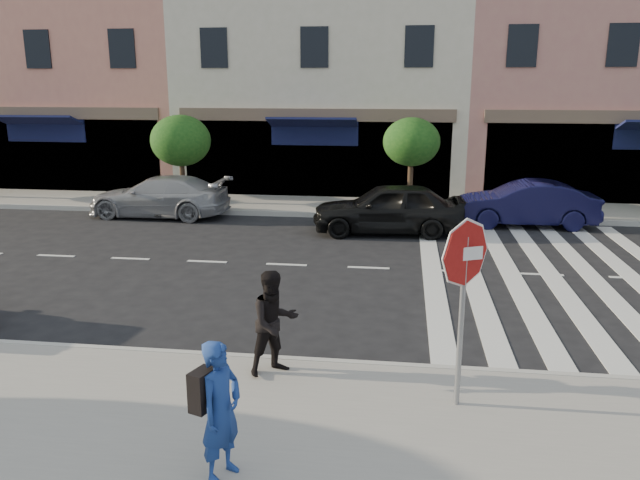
{
  "coord_description": "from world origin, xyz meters",
  "views": [
    {
      "loc": [
        2.73,
        -10.33,
        4.35
      ],
      "look_at": [
        1.21,
        1.1,
        1.4
      ],
      "focal_mm": 35.0,
      "sensor_mm": 36.0,
      "label": 1
    }
  ],
  "objects": [
    {
      "name": "street_tree_wb",
      "position": [
        -5.0,
        10.8,
        2.31
      ],
      "size": [
        2.1,
        2.1,
        3.06
      ],
      "color": "#473323",
      "rests_on": "sidewalk_far"
    },
    {
      "name": "building_east_mid",
      "position": [
        11.5,
        17.0,
        6.5
      ],
      "size": [
        13.0,
        9.0,
        13.0
      ],
      "primitive_type": "cube",
      "color": "tan",
      "rests_on": "ground"
    },
    {
      "name": "walker",
      "position": [
        0.95,
        -2.0,
        0.93
      ],
      "size": [
        0.97,
        0.94,
        1.57
      ],
      "primitive_type": "imported",
      "rotation": [
        0.0,
        0.0,
        0.67
      ],
      "color": "black",
      "rests_on": "sidewalk_near"
    },
    {
      "name": "photographer",
      "position": [
        0.89,
        -4.54,
        0.94
      ],
      "size": [
        0.56,
        0.67,
        1.58
      ],
      "primitive_type": "imported",
      "rotation": [
        0.0,
        0.0,
        1.21
      ],
      "color": "navy",
      "rests_on": "sidewalk_near"
    },
    {
      "name": "street_tree_c",
      "position": [
        3.0,
        10.8,
        2.36
      ],
      "size": [
        1.9,
        1.9,
        3.04
      ],
      "color": "#473323",
      "rests_on": "sidewalk_far"
    },
    {
      "name": "ground",
      "position": [
        0.0,
        0.0,
        0.0
      ],
      "size": [
        120.0,
        120.0,
        0.0
      ],
      "primitive_type": "plane",
      "color": "black",
      "rests_on": "ground"
    },
    {
      "name": "building_west_mid",
      "position": [
        -11.0,
        17.0,
        7.0
      ],
      "size": [
        10.0,
        9.0,
        14.0
      ],
      "primitive_type": "cube",
      "color": "tan",
      "rests_on": "ground"
    },
    {
      "name": "car_far_left",
      "position": [
        -5.17,
        8.96,
        0.67
      ],
      "size": [
        4.67,
        2.02,
        1.34
      ],
      "primitive_type": "imported",
      "rotation": [
        0.0,
        0.0,
        -1.6
      ],
      "color": "gray",
      "rests_on": "ground"
    },
    {
      "name": "car_far_right",
      "position": [
        6.5,
        9.1,
        0.69
      ],
      "size": [
        4.25,
        1.59,
        1.39
      ],
      "primitive_type": "imported",
      "rotation": [
        0.0,
        0.0,
        -1.54
      ],
      "color": "black",
      "rests_on": "ground"
    },
    {
      "name": "sidewalk_far",
      "position": [
        0.0,
        11.0,
        0.07
      ],
      "size": [
        60.0,
        3.0,
        0.15
      ],
      "primitive_type": "cube",
      "color": "gray",
      "rests_on": "ground"
    },
    {
      "name": "stop_sign",
      "position": [
        3.55,
        -2.62,
        2.0
      ],
      "size": [
        0.83,
        0.4,
        2.56
      ],
      "rotation": [
        0.0,
        0.0,
        0.42
      ],
      "color": "gray",
      "rests_on": "sidewalk_near"
    },
    {
      "name": "sidewalk_near",
      "position": [
        0.0,
        -3.75,
        0.07
      ],
      "size": [
        60.0,
        4.5,
        0.15
      ],
      "primitive_type": "cube",
      "color": "gray",
      "rests_on": "ground"
    },
    {
      "name": "building_centre",
      "position": [
        -0.5,
        17.0,
        5.5
      ],
      "size": [
        11.0,
        9.0,
        11.0
      ],
      "primitive_type": "cube",
      "color": "beige",
      "rests_on": "ground"
    },
    {
      "name": "car_far_mid",
      "position": [
        2.36,
        7.6,
        0.75
      ],
      "size": [
        4.51,
        2.08,
        1.5
      ],
      "primitive_type": "imported",
      "rotation": [
        0.0,
        0.0,
        -1.5
      ],
      "color": "black",
      "rests_on": "ground"
    }
  ]
}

